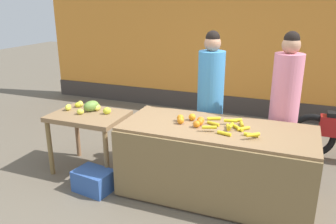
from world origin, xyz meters
The scene contains 11 objects.
ground_plane centered at (0.00, 0.00, 0.00)m, with size 24.00×24.00×0.00m, color #665B4C.
market_wall_back centered at (0.00, 3.15, 1.43)m, with size 8.46×0.23×2.93m.
fruit_stall_counter centered at (0.33, -0.01, 0.42)m, with size 2.13×0.93×0.85m.
side_table_wooden centered at (-1.36, 0.00, 0.68)m, with size 0.94×0.68×0.79m.
banana_bunch_pile centered at (0.48, 0.00, 0.87)m, with size 0.65×0.57×0.07m.
orange_pile centered at (0.03, 0.00, 0.89)m, with size 0.33×0.28×0.08m.
mango_papaya_pile centered at (-1.42, 0.12, 0.85)m, with size 0.65×0.40×0.14m.
vendor_woman_blue_shirt centered at (0.06, 0.70, 0.92)m, with size 0.34×0.34×1.83m.
vendor_woman_pink_shirt centered at (0.99, 0.66, 0.94)m, with size 0.34×0.34×1.85m.
produce_crate centered at (-1.04, -0.45, 0.13)m, with size 0.44×0.32×0.26m, color #3359A5.
produce_sack centered at (-0.64, 0.79, 0.26)m, with size 0.36×0.30×0.52m, color tan.
Camera 1 is at (1.09, -3.45, 2.17)m, focal length 36.09 mm.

